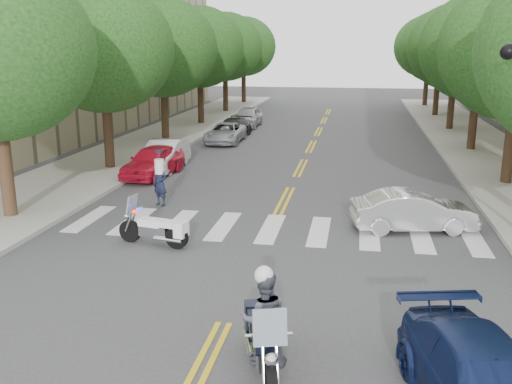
% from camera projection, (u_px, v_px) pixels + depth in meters
% --- Properties ---
extents(ground, '(140.00, 140.00, 0.00)m').
position_uv_depth(ground, '(224.00, 323.00, 12.04)').
color(ground, '#38383A').
rests_on(ground, ground).
extents(sidewalk_left, '(5.00, 60.00, 0.15)m').
position_uv_depth(sidewalk_left, '(155.00, 141.00, 34.61)').
color(sidewalk_left, '#9E9991').
rests_on(sidewalk_left, ground).
extents(sidewalk_right, '(5.00, 60.00, 0.15)m').
position_uv_depth(sidewalk_right, '(484.00, 150.00, 31.37)').
color(sidewalk_right, '#9E9991').
rests_on(sidewalk_right, ground).
extents(tree_l_1, '(6.40, 6.40, 8.45)m').
position_uv_depth(tree_l_1, '(103.00, 48.00, 25.50)').
color(tree_l_1, '#382316').
rests_on(tree_l_1, ground).
extents(tree_l_2, '(6.40, 6.40, 8.45)m').
position_uv_depth(tree_l_2, '(162.00, 48.00, 33.12)').
color(tree_l_2, '#382316').
rests_on(tree_l_2, ground).
extents(tree_l_3, '(6.40, 6.40, 8.45)m').
position_uv_depth(tree_l_3, '(199.00, 47.00, 40.75)').
color(tree_l_3, '#382316').
rests_on(tree_l_3, ground).
extents(tree_l_4, '(6.40, 6.40, 8.45)m').
position_uv_depth(tree_l_4, '(225.00, 47.00, 48.37)').
color(tree_l_4, '#382316').
rests_on(tree_l_4, ground).
extents(tree_l_5, '(6.40, 6.40, 8.45)m').
position_uv_depth(tree_l_5, '(243.00, 47.00, 56.00)').
color(tree_l_5, '#382316').
rests_on(tree_l_5, ground).
extents(tree_r_2, '(6.40, 6.40, 8.45)m').
position_uv_depth(tree_r_2, '(480.00, 48.00, 30.12)').
color(tree_r_2, '#382316').
rests_on(tree_r_2, ground).
extents(tree_r_3, '(6.40, 6.40, 8.45)m').
position_uv_depth(tree_r_3, '(456.00, 47.00, 37.74)').
color(tree_r_3, '#382316').
rests_on(tree_r_3, ground).
extents(tree_r_4, '(6.40, 6.40, 8.45)m').
position_uv_depth(tree_r_4, '(440.00, 47.00, 45.37)').
color(tree_r_4, '#382316').
rests_on(tree_r_4, ground).
extents(tree_r_5, '(6.40, 6.40, 8.45)m').
position_uv_depth(tree_r_5, '(429.00, 47.00, 52.99)').
color(tree_r_5, '#382316').
rests_on(tree_r_5, ground).
extents(motorcycle_police, '(1.07, 2.47, 2.06)m').
position_uv_depth(motorcycle_police, '(263.00, 326.00, 10.03)').
color(motorcycle_police, black).
rests_on(motorcycle_police, ground).
extents(motorcycle_parked, '(2.24, 0.80, 1.46)m').
position_uv_depth(motorcycle_parked, '(159.00, 229.00, 16.56)').
color(motorcycle_parked, black).
rests_on(motorcycle_parked, ground).
extents(officer_standing, '(0.71, 0.60, 1.66)m').
position_uv_depth(officer_standing, '(160.00, 183.00, 20.68)').
color(officer_standing, '#161B31').
rests_on(officer_standing, ground).
extents(convertible, '(4.03, 2.06, 1.27)m').
position_uv_depth(convertible, '(413.00, 211.00, 17.94)').
color(convertible, '#BCBCBF').
rests_on(convertible, ground).
extents(parked_car_a, '(2.05, 4.24, 1.40)m').
position_uv_depth(parked_car_a, '(153.00, 161.00, 25.33)').
color(parked_car_a, red).
rests_on(parked_car_a, ground).
extents(parked_car_b, '(1.48, 4.16, 1.37)m').
position_uv_depth(parked_car_b, '(164.00, 155.00, 26.77)').
color(parked_car_b, silver).
rests_on(parked_car_b, ground).
extents(parked_car_c, '(2.00, 4.26, 1.18)m').
position_uv_depth(parked_car_c, '(225.00, 133.00, 34.17)').
color(parked_car_c, '#96979D').
rests_on(parked_car_c, ground).
extents(parked_car_d, '(2.05, 4.26, 1.20)m').
position_uv_depth(parked_car_d, '(233.00, 128.00, 36.13)').
color(parked_car_d, black).
rests_on(parked_car_d, ground).
extents(parked_car_e, '(1.71, 4.24, 1.44)m').
position_uv_depth(parked_car_e, '(248.00, 117.00, 40.86)').
color(parked_car_e, '#A0A0A6').
rests_on(parked_car_e, ground).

